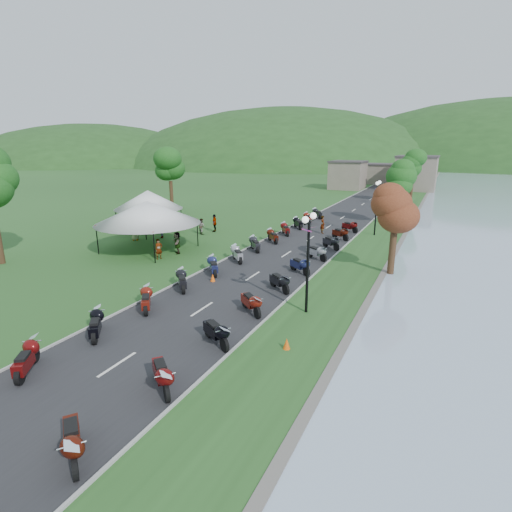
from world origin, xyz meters
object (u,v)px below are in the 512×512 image
at_px(vendor_tent_main, 149,226).
at_px(pedestrian_c, 161,238).
at_px(pedestrian_b, 202,234).
at_px(pedestrian_a, 159,259).

bearing_deg(vendor_tent_main, pedestrian_c, 116.75).
bearing_deg(pedestrian_b, pedestrian_a, 127.17).
bearing_deg(vendor_tent_main, pedestrian_a, -37.38).
relative_size(pedestrian_b, pedestrian_c, 0.88).
height_order(pedestrian_b, pedestrian_c, pedestrian_c).
relative_size(vendor_tent_main, pedestrian_b, 3.63).
distance_m(vendor_tent_main, pedestrian_c, 4.77).
height_order(vendor_tent_main, pedestrian_b, vendor_tent_main).
xyz_separation_m(vendor_tent_main, pedestrian_a, (2.38, -1.82, -2.00)).
height_order(pedestrian_a, pedestrian_b, pedestrian_a).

